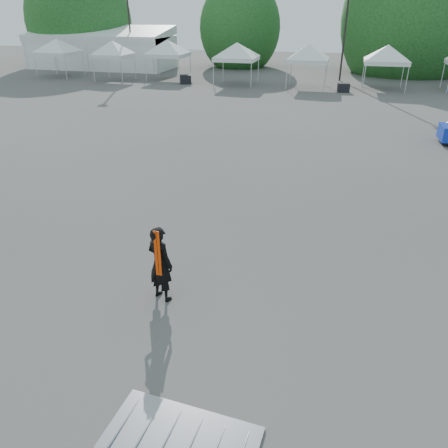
# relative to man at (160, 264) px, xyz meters

# --- Properties ---
(ground) EXTENTS (120.00, 120.00, 0.00)m
(ground) POSITION_rel_man_xyz_m (0.14, 2.65, -0.88)
(ground) COLOR #474442
(ground) RESTS_ON ground
(marquee) EXTENTS (15.00, 6.25, 4.23)m
(marquee) POSITION_rel_man_xyz_m (-21.86, 37.65, 1.09)
(marquee) COLOR white
(marquee) RESTS_ON ground
(light_pole_west) EXTENTS (0.60, 0.25, 10.30)m
(light_pole_west) POSITION_rel_man_xyz_m (-17.86, 36.65, 4.89)
(light_pole_west) COLOR black
(light_pole_west) RESTS_ON ground
(light_pole_east) EXTENTS (0.60, 0.25, 9.80)m
(light_pole_east) POSITION_rel_man_xyz_m (3.14, 34.65, 4.63)
(light_pole_east) COLOR black
(light_pole_east) RESTS_ON ground
(tree_far_w) EXTENTS (4.80, 4.80, 7.30)m
(tree_far_w) POSITION_rel_man_xyz_m (-25.86, 40.65, 3.65)
(tree_far_w) COLOR #382314
(tree_far_w) RESTS_ON ground
(tree_mid_w) EXTENTS (4.16, 4.16, 6.33)m
(tree_mid_w) POSITION_rel_man_xyz_m (-7.86, 42.65, 3.05)
(tree_mid_w) COLOR #382314
(tree_mid_w) RESTS_ON ground
(tree_mid_e) EXTENTS (5.12, 5.12, 7.79)m
(tree_mid_e) POSITION_rel_man_xyz_m (9.14, 41.65, 3.96)
(tree_mid_e) COLOR #382314
(tree_mid_e) RESTS_ON ground
(tent_a) EXTENTS (4.61, 4.61, 3.88)m
(tent_a) POSITION_rel_man_xyz_m (-22.44, 30.66, 2.18)
(tent_a) COLOR silver
(tent_a) RESTS_ON ground
(tent_b) EXTENTS (4.07, 4.07, 3.88)m
(tent_b) POSITION_rel_man_xyz_m (-16.35, 29.76, 2.17)
(tent_b) COLOR silver
(tent_b) RESTS_ON ground
(tent_c) EXTENTS (4.68, 4.68, 3.88)m
(tent_c) POSITION_rel_man_xyz_m (-11.95, 31.61, 2.18)
(tent_c) COLOR silver
(tent_c) RESTS_ON ground
(tent_d) EXTENTS (4.71, 4.71, 3.88)m
(tent_d) POSITION_rel_man_xyz_m (-5.27, 29.99, 2.18)
(tent_d) COLOR silver
(tent_d) RESTS_ON ground
(tent_e) EXTENTS (4.44, 4.44, 3.88)m
(tent_e) POSITION_rel_man_xyz_m (0.58, 29.94, 2.18)
(tent_e) COLOR silver
(tent_e) RESTS_ON ground
(tent_f) EXTENTS (4.63, 4.63, 3.88)m
(tent_f) POSITION_rel_man_xyz_m (6.53, 30.51, 2.18)
(tent_f) COLOR silver
(tent_f) RESTS_ON ground
(man) EXTENTS (0.76, 0.64, 1.76)m
(man) POSITION_rel_man_xyz_m (0.00, 0.00, 0.00)
(man) COLOR black
(man) RESTS_ON ground
(barrier_mid) EXTENTS (2.38, 1.32, 0.07)m
(barrier_mid) POSITION_rel_man_xyz_m (1.61, -3.29, -0.85)
(barrier_mid) COLOR gray
(barrier_mid) RESTS_ON ground
(crate_west) EXTENTS (1.13, 1.01, 0.73)m
(crate_west) POSITION_rel_man_xyz_m (-9.62, 29.46, -0.52)
(crate_west) COLOR black
(crate_west) RESTS_ON ground
(crate_mid) EXTENTS (0.96, 0.80, 0.67)m
(crate_mid) POSITION_rel_man_xyz_m (3.54, 28.53, -0.55)
(crate_mid) COLOR black
(crate_mid) RESTS_ON ground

